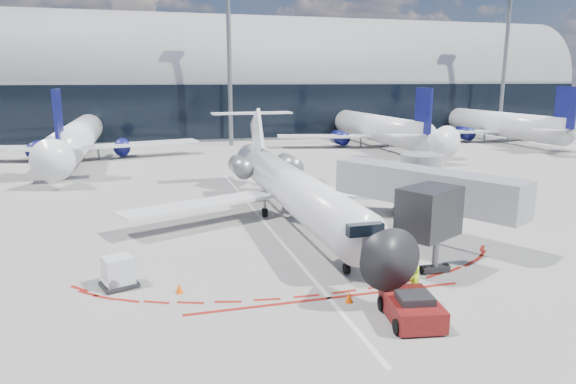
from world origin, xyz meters
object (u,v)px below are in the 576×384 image
object	(u,v)px
regional_jet	(290,186)
uld_container	(118,272)
ramp_worker	(414,284)
pushback_tug	(412,308)

from	to	relation	value
regional_jet	uld_container	size ratio (longest dim) A/B	14.76
ramp_worker	uld_container	size ratio (longest dim) A/B	0.88
regional_jet	uld_container	bearing A→B (deg)	-140.19
ramp_worker	uld_container	bearing A→B (deg)	-35.60
ramp_worker	regional_jet	bearing A→B (deg)	-96.69
uld_container	regional_jet	bearing A→B (deg)	20.46
pushback_tug	ramp_worker	bearing A→B (deg)	67.63
uld_container	ramp_worker	bearing A→B (deg)	-42.07
uld_container	pushback_tug	bearing A→B (deg)	-49.71
regional_jet	ramp_worker	world-z (taller)	regional_jet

